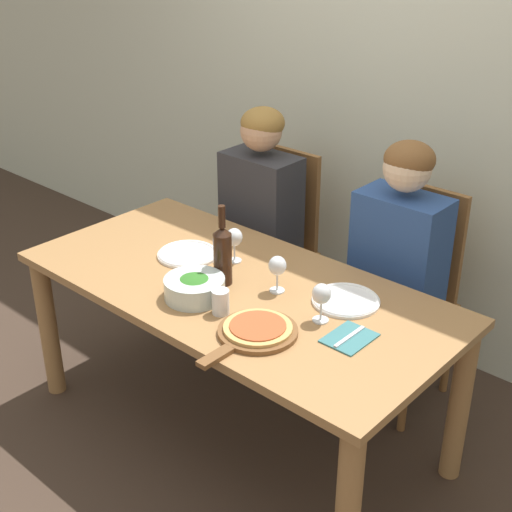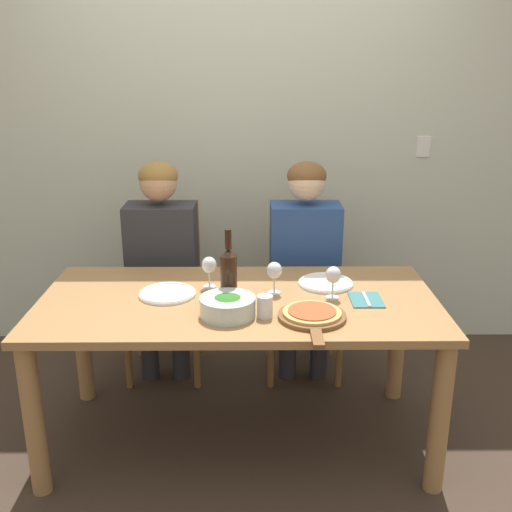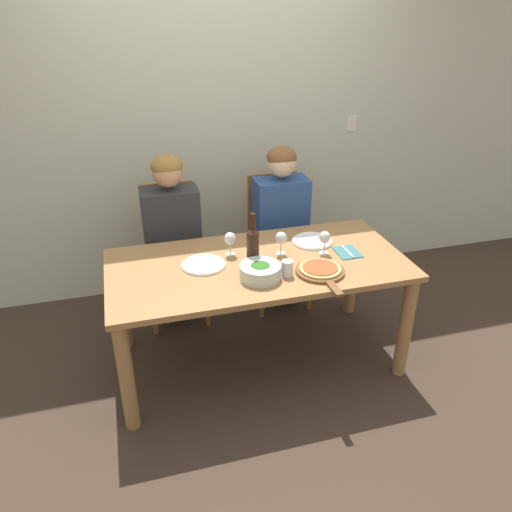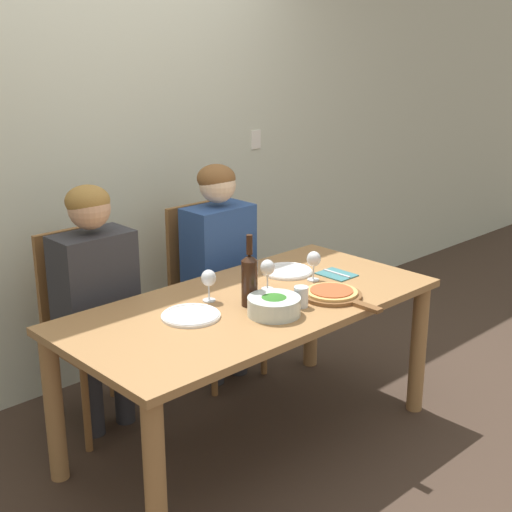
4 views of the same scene
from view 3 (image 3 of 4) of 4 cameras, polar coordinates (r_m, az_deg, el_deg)
ground_plane at (r=3.40m, az=0.21°, el=-11.63°), size 40.00×40.00×0.00m
back_wall at (r=3.85m, az=-4.65°, el=15.43°), size 10.00×0.06×2.70m
dining_table at (r=3.05m, az=0.23°, el=-2.54°), size 1.79×0.87×0.73m
chair_left at (r=3.67m, az=-9.53°, el=0.90°), size 0.42×0.42×0.99m
chair_right at (r=3.82m, az=2.30°, el=2.35°), size 0.42×0.42×0.99m
person_woman at (r=3.47m, az=-9.57°, el=3.37°), size 0.47×0.51×1.24m
person_man at (r=3.63m, az=2.93°, el=4.79°), size 0.47×0.51×1.24m
wine_bottle at (r=2.90m, az=-0.37°, el=1.19°), size 0.07×0.07×0.33m
broccoli_bowl at (r=2.81m, az=0.49°, el=-1.77°), size 0.24×0.24×0.09m
dinner_plate_left at (r=2.97m, az=-6.01°, el=-0.98°), size 0.26×0.26×0.02m
dinner_plate_right at (r=3.26m, az=6.43°, el=1.73°), size 0.26×0.26×0.02m
pizza_on_board at (r=2.90m, az=7.40°, el=-1.67°), size 0.29×0.43×0.04m
wine_glass_left at (r=3.04m, az=-2.99°, el=1.90°), size 0.07×0.07×0.15m
wine_glass_right at (r=3.08m, az=7.82°, el=2.05°), size 0.07×0.07×0.15m
wine_glass_centre at (r=3.05m, az=2.88°, el=1.95°), size 0.07×0.07×0.15m
water_tumbler at (r=2.84m, az=3.60°, el=-1.42°), size 0.07×0.07×0.09m
fork_on_napkin at (r=3.16m, az=10.39°, el=0.45°), size 0.14×0.18×0.01m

